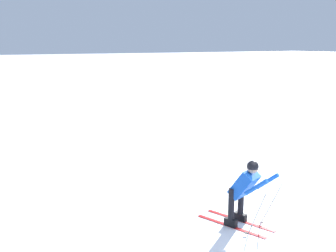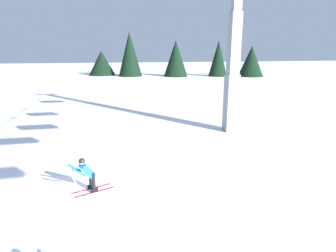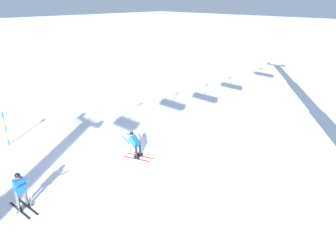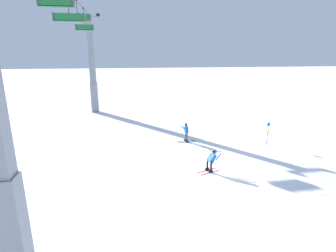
% 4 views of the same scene
% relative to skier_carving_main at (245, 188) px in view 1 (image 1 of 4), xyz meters
% --- Properties ---
extents(ground_plane, '(260.00, 260.00, 0.00)m').
position_rel_skier_carving_main_xyz_m(ground_plane, '(0.68, -0.96, -0.86)').
color(ground_plane, white).
extents(skier_carving_main, '(1.14, 1.80, 1.63)m').
position_rel_skier_carving_main_xyz_m(skier_carving_main, '(0.00, 0.00, 0.00)').
color(skier_carving_main, red).
rests_on(skier_carving_main, ground_plane).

